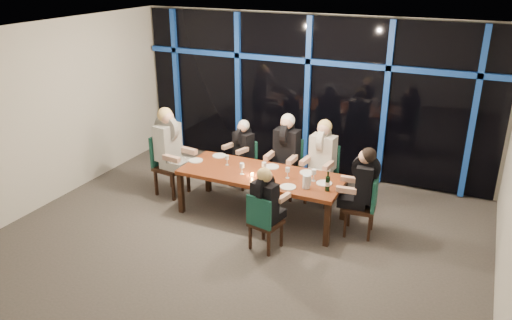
# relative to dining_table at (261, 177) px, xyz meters

# --- Properties ---
(room) EXTENTS (7.04, 7.00, 3.02)m
(room) POSITION_rel_dining_table_xyz_m (0.00, -0.80, 1.34)
(room) COLOR #544E4A
(room) RESTS_ON ground
(window_wall) EXTENTS (6.86, 0.43, 2.94)m
(window_wall) POSITION_rel_dining_table_xyz_m (0.01, 2.13, 0.87)
(window_wall) COLOR black
(window_wall) RESTS_ON ground
(dining_table) EXTENTS (2.60, 1.00, 0.75)m
(dining_table) POSITION_rel_dining_table_xyz_m (0.00, 0.00, 0.00)
(dining_table) COLOR brown
(dining_table) RESTS_ON ground
(chair_far_left) EXTENTS (0.50, 0.50, 0.86)m
(chair_far_left) POSITION_rel_dining_table_xyz_m (-0.76, 0.97, -0.20)
(chair_far_left) COLOR black
(chair_far_left) RESTS_ON ground
(chair_far_mid) EXTENTS (0.49, 0.49, 1.01)m
(chair_far_mid) POSITION_rel_dining_table_xyz_m (0.07, 0.95, -0.12)
(chair_far_mid) COLOR black
(chair_far_mid) RESTS_ON ground
(chair_far_right) EXTENTS (0.51, 0.51, 1.00)m
(chair_far_right) POSITION_rel_dining_table_xyz_m (0.72, 0.96, -0.12)
(chair_far_right) COLOR black
(chair_far_right) RESTS_ON ground
(chair_end_left) EXTENTS (0.56, 0.56, 1.08)m
(chair_end_left) POSITION_rel_dining_table_xyz_m (-1.86, 0.10, -0.08)
(chair_end_left) COLOR black
(chair_end_left) RESTS_ON ground
(chair_end_right) EXTENTS (0.49, 0.49, 0.96)m
(chair_end_right) POSITION_rel_dining_table_xyz_m (1.66, 0.11, -0.15)
(chair_end_right) COLOR black
(chair_end_right) RESTS_ON ground
(chair_near_mid) EXTENTS (0.47, 0.47, 0.87)m
(chair_near_mid) POSITION_rel_dining_table_xyz_m (0.45, -0.93, -0.20)
(chair_near_mid) COLOR black
(chair_near_mid) RESTS_ON ground
(diner_far_left) EXTENTS (0.51, 0.58, 0.83)m
(diner_far_left) POSITION_rel_dining_table_xyz_m (-0.79, 0.91, 0.14)
(diner_far_left) COLOR black
(diner_far_left) RESTS_ON ground
(diner_far_mid) EXTENTS (0.51, 0.64, 0.99)m
(diner_far_mid) POSITION_rel_dining_table_xyz_m (0.07, 0.86, 0.28)
(diner_far_mid) COLOR black
(diner_far_mid) RESTS_ON ground
(diner_far_right) EXTENTS (0.52, 0.64, 0.97)m
(diner_far_right) POSITION_rel_dining_table_xyz_m (0.71, 0.88, 0.27)
(diner_far_right) COLOR silver
(diner_far_right) RESTS_ON ground
(diner_end_left) EXTENTS (0.70, 0.57, 1.05)m
(diner_end_left) POSITION_rel_dining_table_xyz_m (-1.77, 0.09, 0.34)
(diner_end_left) COLOR black
(diner_end_left) RESTS_ON ground
(diner_end_right) EXTENTS (0.62, 0.50, 0.93)m
(diner_end_right) POSITION_rel_dining_table_xyz_m (1.58, 0.10, 0.23)
(diner_end_right) COLOR black
(diner_end_right) RESTS_ON ground
(diner_near_mid) EXTENTS (0.48, 0.58, 0.84)m
(diner_near_mid) POSITION_rel_dining_table_xyz_m (0.46, -0.86, 0.15)
(diner_near_mid) COLOR black
(diner_near_mid) RESTS_ON ground
(plate_far_left) EXTENTS (0.24, 0.24, 0.01)m
(plate_far_left) POSITION_rel_dining_table_xyz_m (-0.96, 0.37, 0.08)
(plate_far_left) COLOR white
(plate_far_left) RESTS_ON dining_table
(plate_far_mid) EXTENTS (0.24, 0.24, 0.01)m
(plate_far_mid) POSITION_rel_dining_table_xyz_m (0.05, 0.30, 0.08)
(plate_far_mid) COLOR white
(plate_far_mid) RESTS_ON dining_table
(plate_far_right) EXTENTS (0.24, 0.24, 0.01)m
(plate_far_right) POSITION_rel_dining_table_xyz_m (0.66, 0.31, 0.08)
(plate_far_right) COLOR white
(plate_far_right) RESTS_ON dining_table
(plate_end_left) EXTENTS (0.24, 0.24, 0.01)m
(plate_end_left) POSITION_rel_dining_table_xyz_m (-1.21, 0.01, 0.08)
(plate_end_left) COLOR white
(plate_end_left) RESTS_ON dining_table
(plate_end_right) EXTENTS (0.24, 0.24, 0.01)m
(plate_end_right) POSITION_rel_dining_table_xyz_m (1.02, 0.04, 0.08)
(plate_end_right) COLOR white
(plate_end_right) RESTS_ON dining_table
(plate_near_mid) EXTENTS (0.24, 0.24, 0.01)m
(plate_near_mid) POSITION_rel_dining_table_xyz_m (0.57, -0.31, 0.08)
(plate_near_mid) COLOR white
(plate_near_mid) RESTS_ON dining_table
(wine_bottle) EXTENTS (0.07, 0.07, 0.30)m
(wine_bottle) POSITION_rel_dining_table_xyz_m (1.14, -0.18, 0.18)
(wine_bottle) COLOR black
(wine_bottle) RESTS_ON dining_table
(water_pitcher) EXTENTS (0.13, 0.11, 0.21)m
(water_pitcher) POSITION_rel_dining_table_xyz_m (0.83, -0.21, 0.17)
(water_pitcher) COLOR silver
(water_pitcher) RESTS_ON dining_table
(tea_light) EXTENTS (0.05, 0.05, 0.03)m
(tea_light) POSITION_rel_dining_table_xyz_m (-0.10, -0.14, 0.08)
(tea_light) COLOR #F3A248
(tea_light) RESTS_ON dining_table
(wine_glass_a) EXTENTS (0.07, 0.07, 0.19)m
(wine_glass_a) POSITION_rel_dining_table_xyz_m (-0.26, -0.16, 0.20)
(wine_glass_a) COLOR silver
(wine_glass_a) RESTS_ON dining_table
(wine_glass_b) EXTENTS (0.07, 0.07, 0.18)m
(wine_glass_b) POSITION_rel_dining_table_xyz_m (0.04, 0.02, 0.20)
(wine_glass_b) COLOR silver
(wine_glass_b) RESTS_ON dining_table
(wine_glass_c) EXTENTS (0.07, 0.07, 0.17)m
(wine_glass_c) POSITION_rel_dining_table_xyz_m (0.44, 0.00, 0.19)
(wine_glass_c) COLOR silver
(wine_glass_c) RESTS_ON dining_table
(wine_glass_d) EXTENTS (0.06, 0.06, 0.16)m
(wine_glass_d) POSITION_rel_dining_table_xyz_m (-0.65, 0.08, 0.19)
(wine_glass_d) COLOR silver
(wine_glass_d) RESTS_ON dining_table
(wine_glass_e) EXTENTS (0.07, 0.07, 0.19)m
(wine_glass_e) POSITION_rel_dining_table_xyz_m (0.84, 0.07, 0.21)
(wine_glass_e) COLOR white
(wine_glass_e) RESTS_ON dining_table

